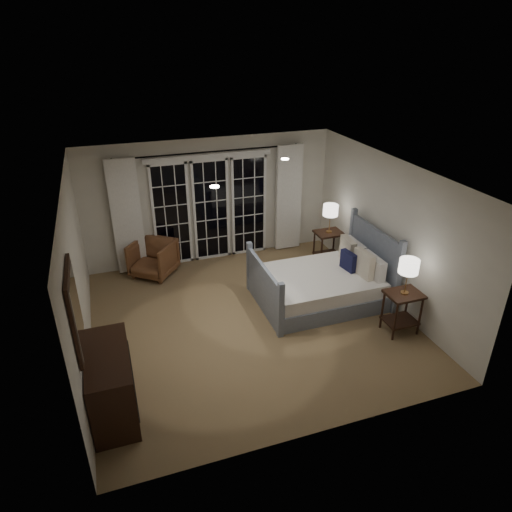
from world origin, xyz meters
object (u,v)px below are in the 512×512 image
object	(u,v)px
bed	(323,284)
lamp_left	(409,267)
lamp_right	(331,211)
nightstand_right	(328,243)
nightstand_left	(402,306)
armchair	(153,258)
dresser	(111,383)

from	to	relation	value
bed	lamp_left	size ratio (longest dim) A/B	3.69
lamp_right	bed	bearing A→B (deg)	-120.35
nightstand_right	nightstand_left	bearing A→B (deg)	-89.70
armchair	bed	bearing A→B (deg)	2.75
nightstand_right	lamp_right	world-z (taller)	lamp_right
lamp_left	dresser	size ratio (longest dim) A/B	0.47
bed	nightstand_right	world-z (taller)	bed
lamp_left	lamp_right	xyz separation A→B (m)	(-0.01, 2.49, -0.01)
lamp_left	lamp_right	distance (m)	2.49
nightstand_left	nightstand_right	xyz separation A→B (m)	(-0.01, 2.49, -0.00)
bed	nightstand_right	xyz separation A→B (m)	(0.73, 1.24, 0.14)
nightstand_right	lamp_left	size ratio (longest dim) A/B	1.21
nightstand_left	lamp_left	bearing A→B (deg)	180.00
lamp_right	nightstand_left	bearing A→B (deg)	-89.70
nightstand_right	lamp_right	bearing A→B (deg)	-26.57
nightstand_left	lamp_right	size ratio (longest dim) A/B	1.22
dresser	nightstand_right	bearing A→B (deg)	32.32
bed	dresser	size ratio (longest dim) A/B	1.72
bed	lamp_left	bearing A→B (deg)	-59.47
nightstand_left	armchair	world-z (taller)	same
bed	armchair	bearing A→B (deg)	144.76
lamp_left	dresser	xyz separation A→B (m)	(-4.39, -0.28, -0.72)
nightstand_right	lamp_right	size ratio (longest dim) A/B	1.21
lamp_left	nightstand_left	bearing A→B (deg)	0.00
bed	lamp_left	world-z (taller)	lamp_left
nightstand_right	dresser	size ratio (longest dim) A/B	0.56
bed	lamp_left	xyz separation A→B (m)	(0.74, -1.25, 0.84)
nightstand_left	lamp_left	distance (m)	0.70
lamp_right	armchair	xyz separation A→B (m)	(-3.42, 0.66, -0.80)
lamp_left	dresser	bearing A→B (deg)	-176.40
nightstand_right	bed	bearing A→B (deg)	-120.35
lamp_right	armchair	bearing A→B (deg)	169.02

